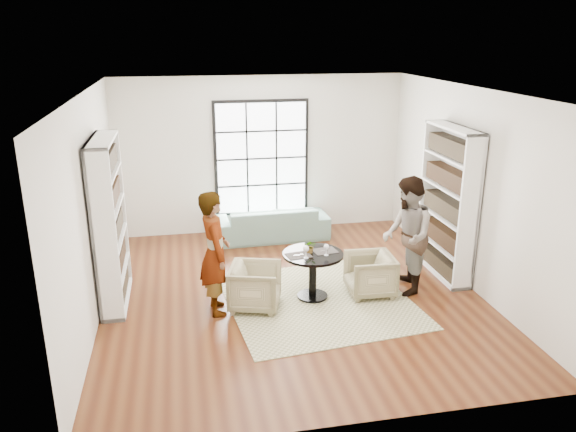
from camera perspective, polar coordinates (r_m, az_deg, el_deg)
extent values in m
plane|color=#5D3116|center=(8.53, 0.42, -7.93)|extent=(6.00, 6.00, 0.00)
plane|color=silver|center=(10.85, -2.73, 6.20)|extent=(5.50, 0.00, 5.50)
plane|color=silver|center=(7.93, -19.44, 0.60)|extent=(0.00, 6.00, 6.00)
plane|color=silver|center=(8.92, 18.04, 2.65)|extent=(0.00, 6.00, 6.00)
plane|color=silver|center=(5.26, 7.02, -7.37)|extent=(5.50, 0.00, 5.50)
plane|color=white|center=(7.69, 0.47, 12.56)|extent=(6.00, 6.00, 0.00)
cube|color=black|center=(10.84, -2.71, 5.92)|extent=(1.82, 0.06, 2.22)
cube|color=white|center=(10.80, -2.68, 5.87)|extent=(1.70, 0.02, 2.10)
cube|color=#BEB88E|center=(8.33, 3.13, -8.57)|extent=(2.85, 2.85, 0.01)
cylinder|color=black|center=(8.43, 2.49, -8.13)|extent=(0.45, 0.45, 0.04)
cylinder|color=black|center=(8.29, 2.52, -6.12)|extent=(0.11, 0.11, 0.63)
cylinder|color=black|center=(8.15, 2.55, -3.92)|extent=(0.89, 0.89, 0.04)
imported|color=slate|center=(10.65, -1.69, -0.66)|extent=(2.15, 0.89, 0.62)
imported|color=tan|center=(8.03, -3.34, -7.17)|extent=(0.87, 0.85, 0.64)
imported|color=tan|center=(8.50, 8.32, -5.90)|extent=(0.72, 0.70, 0.63)
imported|color=gray|center=(7.76, -7.45, -3.75)|extent=(0.47, 0.67, 1.75)
imported|color=gray|center=(8.48, 12.01, -1.99)|extent=(0.83, 0.98, 1.78)
cube|color=#282522|center=(8.05, 1.09, -4.02)|extent=(0.38, 0.31, 0.01)
cube|color=#282522|center=(8.22, 3.76, -3.56)|extent=(0.38, 0.31, 0.01)
cylinder|color=silver|center=(7.96, 1.84, -4.27)|extent=(0.07, 0.07, 0.01)
cylinder|color=silver|center=(7.94, 1.84, -3.91)|extent=(0.01, 0.01, 0.11)
sphere|color=maroon|center=(7.91, 1.85, -3.34)|extent=(0.08, 0.08, 0.08)
ellipsoid|color=white|center=(7.91, 1.85, -3.34)|extent=(0.09, 0.09, 0.10)
cylinder|color=silver|center=(8.08, 3.90, -3.98)|extent=(0.06, 0.06, 0.01)
cylinder|color=silver|center=(8.06, 3.91, -3.66)|extent=(0.01, 0.01, 0.10)
sphere|color=maroon|center=(8.03, 3.92, -3.15)|extent=(0.08, 0.08, 0.08)
ellipsoid|color=white|center=(8.03, 3.92, -3.15)|extent=(0.08, 0.08, 0.09)
imported|color=gray|center=(8.13, 2.28, -3.10)|extent=(0.21, 0.20, 0.20)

